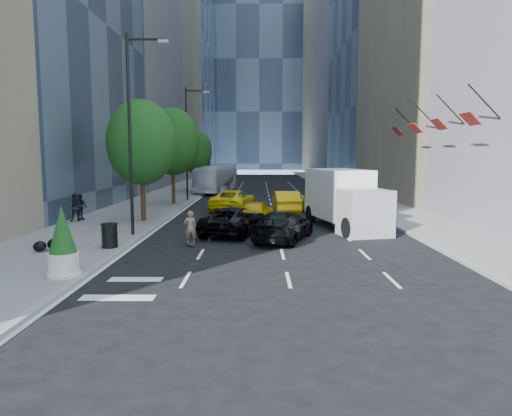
{
  "coord_description": "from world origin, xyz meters",
  "views": [
    {
      "loc": [
        0.0,
        -19.08,
        4.22
      ],
      "look_at": [
        -0.15,
        3.34,
        1.6
      ],
      "focal_mm": 32.0,
      "sensor_mm": 36.0,
      "label": 1
    }
  ],
  "objects_px": {
    "black_sedan_lincoln": "(235,220)",
    "box_truck": "(345,199)",
    "city_bus": "(217,179)",
    "trash_can": "(110,236)",
    "planter_shrub": "(63,243)",
    "black_sedan_mercedes": "(283,226)",
    "skateboarder": "(190,229)"
  },
  "relations": [
    {
      "from": "black_sedan_lincoln",
      "to": "black_sedan_mercedes",
      "type": "height_order",
      "value": "black_sedan_lincoln"
    },
    {
      "from": "planter_shrub",
      "to": "black_sedan_mercedes",
      "type": "bearing_deg",
      "value": 42.7
    },
    {
      "from": "black_sedan_mercedes",
      "to": "trash_can",
      "type": "distance_m",
      "value": 8.17
    },
    {
      "from": "city_bus",
      "to": "planter_shrub",
      "type": "bearing_deg",
      "value": -84.18
    },
    {
      "from": "box_truck",
      "to": "trash_can",
      "type": "bearing_deg",
      "value": -163.95
    },
    {
      "from": "box_truck",
      "to": "skateboarder",
      "type": "bearing_deg",
      "value": -159.98
    },
    {
      "from": "black_sedan_mercedes",
      "to": "box_truck",
      "type": "distance_m",
      "value": 5.52
    },
    {
      "from": "city_bus",
      "to": "trash_can",
      "type": "distance_m",
      "value": 31.51
    },
    {
      "from": "city_bus",
      "to": "planter_shrub",
      "type": "xyz_separation_m",
      "value": [
        -1.8,
        -36.2,
        -0.23
      ]
    },
    {
      "from": "box_truck",
      "to": "planter_shrub",
      "type": "height_order",
      "value": "box_truck"
    },
    {
      "from": "box_truck",
      "to": "city_bus",
      "type": "bearing_deg",
      "value": 98.24
    },
    {
      "from": "trash_can",
      "to": "planter_shrub",
      "type": "distance_m",
      "value": 4.8
    },
    {
      "from": "skateboarder",
      "to": "trash_can",
      "type": "relative_size",
      "value": 1.51
    },
    {
      "from": "skateboarder",
      "to": "city_bus",
      "type": "xyz_separation_m",
      "value": [
        -1.6,
        30.32,
        0.74
      ]
    },
    {
      "from": "black_sedan_mercedes",
      "to": "trash_can",
      "type": "xyz_separation_m",
      "value": [
        -7.8,
        -2.44,
        -0.07
      ]
    },
    {
      "from": "black_sedan_mercedes",
      "to": "black_sedan_lincoln",
      "type": "bearing_deg",
      "value": -16.56
    },
    {
      "from": "black_sedan_lincoln",
      "to": "box_truck",
      "type": "xyz_separation_m",
      "value": [
        6.23,
        2.09,
        0.98
      ]
    },
    {
      "from": "trash_can",
      "to": "planter_shrub",
      "type": "xyz_separation_m",
      "value": [
        0.0,
        -4.75,
        0.62
      ]
    },
    {
      "from": "city_bus",
      "to": "black_sedan_lincoln",
      "type": "bearing_deg",
      "value": -73.99
    },
    {
      "from": "skateboarder",
      "to": "planter_shrub",
      "type": "distance_m",
      "value": 6.81
    },
    {
      "from": "skateboarder",
      "to": "black_sedan_lincoln",
      "type": "height_order",
      "value": "skateboarder"
    },
    {
      "from": "trash_can",
      "to": "planter_shrub",
      "type": "height_order",
      "value": "planter_shrub"
    },
    {
      "from": "black_sedan_lincoln",
      "to": "planter_shrub",
      "type": "bearing_deg",
      "value": 76.91
    },
    {
      "from": "black_sedan_mercedes",
      "to": "planter_shrub",
      "type": "relative_size",
      "value": 2.12
    },
    {
      "from": "city_bus",
      "to": "box_truck",
      "type": "height_order",
      "value": "box_truck"
    },
    {
      "from": "skateboarder",
      "to": "city_bus",
      "type": "distance_m",
      "value": 30.37
    },
    {
      "from": "box_truck",
      "to": "planter_shrub",
      "type": "distance_m",
      "value": 16.05
    },
    {
      "from": "black_sedan_lincoln",
      "to": "black_sedan_mercedes",
      "type": "distance_m",
      "value": 3.13
    },
    {
      "from": "black_sedan_lincoln",
      "to": "box_truck",
      "type": "distance_m",
      "value": 6.64
    },
    {
      "from": "black_sedan_lincoln",
      "to": "trash_can",
      "type": "bearing_deg",
      "value": 56.36
    },
    {
      "from": "black_sedan_mercedes",
      "to": "city_bus",
      "type": "height_order",
      "value": "city_bus"
    },
    {
      "from": "city_bus",
      "to": "planter_shrub",
      "type": "distance_m",
      "value": 36.24
    }
  ]
}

